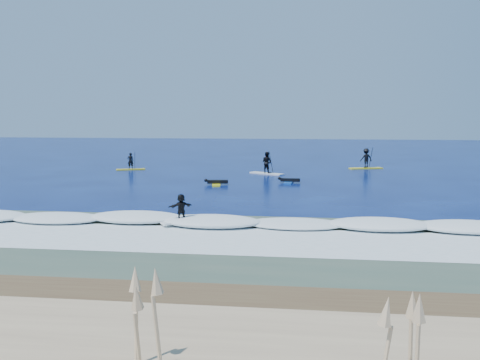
# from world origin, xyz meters

# --- Properties ---
(ground) EXTENTS (160.00, 160.00, 0.00)m
(ground) POSITION_xyz_m (0.00, 0.00, 0.00)
(ground) COLOR #030D42
(ground) RESTS_ON ground
(wet_sand_strip) EXTENTS (90.00, 5.00, 0.08)m
(wet_sand_strip) POSITION_xyz_m (0.00, -21.50, 0.00)
(wet_sand_strip) COLOR #513926
(wet_sand_strip) RESTS_ON ground
(shallow_water) EXTENTS (90.00, 13.00, 0.01)m
(shallow_water) POSITION_xyz_m (0.00, -14.00, 0.01)
(shallow_water) COLOR #3A4F3D
(shallow_water) RESTS_ON ground
(breaking_wave) EXTENTS (40.00, 6.00, 0.30)m
(breaking_wave) POSITION_xyz_m (0.00, -10.00, 0.00)
(breaking_wave) COLOR white
(breaking_wave) RESTS_ON ground
(whitewater) EXTENTS (34.00, 5.00, 0.02)m
(whitewater) POSITION_xyz_m (0.00, -13.00, 0.00)
(whitewater) COLOR silver
(whitewater) RESTS_ON ground
(sup_paddler_left) EXTENTS (2.77, 1.73, 1.91)m
(sup_paddler_left) POSITION_xyz_m (-11.41, 14.41, 0.60)
(sup_paddler_left) COLOR yellow
(sup_paddler_left) RESTS_ON ground
(sup_paddler_center) EXTENTS (3.25, 2.47, 2.33)m
(sup_paddler_center) POSITION_xyz_m (1.92, 12.52, 0.87)
(sup_paddler_center) COLOR white
(sup_paddler_center) RESTS_ON ground
(sup_paddler_right) EXTENTS (3.40, 1.93, 2.33)m
(sup_paddler_right) POSITION_xyz_m (11.28, 18.44, 0.91)
(sup_paddler_right) COLOR yellow
(sup_paddler_right) RESTS_ON ground
(prone_paddler_near) EXTENTS (1.83, 2.36, 0.48)m
(prone_paddler_near) POSITION_xyz_m (-1.34, 4.75, 0.16)
(prone_paddler_near) COLOR yellow
(prone_paddler_near) RESTS_ON ground
(prone_paddler_far) EXTENTS (1.75, 2.24, 0.46)m
(prone_paddler_far) POSITION_xyz_m (4.14, 6.63, 0.16)
(prone_paddler_far) COLOR #1751B2
(prone_paddler_far) RESTS_ON ground
(wave_surfer) EXTENTS (1.87, 1.63, 1.42)m
(wave_surfer) POSITION_xyz_m (-0.46, -10.34, 0.80)
(wave_surfer) COLOR white
(wave_surfer) RESTS_ON breaking_wave
(marker_buoy) EXTENTS (0.32, 0.32, 0.76)m
(marker_buoy) POSITION_xyz_m (0.52, 30.66, 0.33)
(marker_buoy) COLOR red
(marker_buoy) RESTS_ON ground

